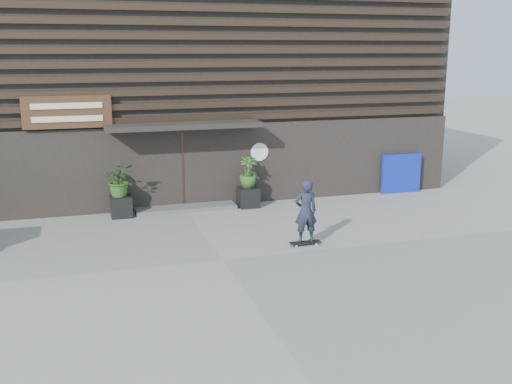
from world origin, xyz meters
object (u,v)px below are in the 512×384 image
object	(u,v)px
blue_tarp	(401,174)
skateboarder	(306,211)
planter_pot_left	(121,206)
planter_pot_right	(248,197)

from	to	relation	value
blue_tarp	skateboarder	bearing A→B (deg)	-139.29
planter_pot_left	planter_pot_right	bearing A→B (deg)	0.00
planter_pot_right	planter_pot_left	bearing A→B (deg)	180.00
planter_pot_left	blue_tarp	distance (m)	9.22
skateboarder	blue_tarp	bearing A→B (deg)	39.92
planter_pot_left	skateboarder	size ratio (longest dim) A/B	0.36
planter_pot_left	skateboarder	xyz separation A→B (m)	(4.10, -3.98, 0.56)
planter_pot_left	blue_tarp	world-z (taller)	blue_tarp
planter_pot_left	blue_tarp	xyz separation A→B (m)	(9.21, 0.30, 0.35)
blue_tarp	skateboarder	size ratio (longest dim) A/B	0.85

